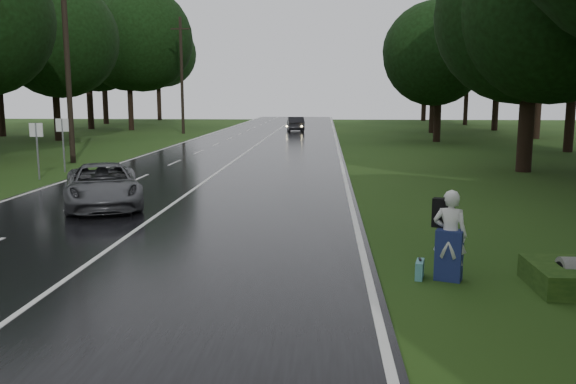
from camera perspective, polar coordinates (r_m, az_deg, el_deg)
ground at (r=12.11m, az=-20.85°, el=-8.22°), size 160.00×160.00×0.00m
road at (r=31.08m, az=-5.55°, el=2.77°), size 12.00×140.00×0.04m
lane_center at (r=31.08m, az=-5.55°, el=2.81°), size 0.12×140.00×0.01m
grey_car at (r=19.59m, az=-17.49°, el=0.62°), size 3.90×5.34×1.35m
far_car at (r=59.15m, az=0.72°, el=6.60°), size 2.03×4.54×1.45m
hitchhiker at (r=11.73m, az=15.33°, el=-4.35°), size 0.76×0.73×1.77m
suitcase at (r=11.86m, az=12.63°, el=-7.32°), size 0.25×0.51×0.35m
utility_pole_mid at (r=33.51m, az=-20.07°, el=2.69°), size 1.80×0.28×10.77m
utility_pole_far at (r=56.92m, az=-10.09°, el=5.58°), size 1.80×0.28×10.71m
road_sign_a at (r=27.21m, az=-22.92°, el=1.11°), size 0.58×0.10×2.40m
road_sign_b at (r=29.44m, az=-20.77°, el=1.81°), size 0.60×0.10×2.49m
tree_left_e at (r=50.67m, az=-21.31°, el=4.66°), size 8.63×8.63×13.49m
tree_left_f at (r=64.19m, az=-14.90°, el=5.82°), size 10.16×10.16×15.88m
tree_right_d at (r=29.88m, az=21.79°, el=1.85°), size 8.01×8.01×12.51m
tree_right_e at (r=47.48m, az=14.16°, el=4.74°), size 7.20×7.20×11.26m
tree_right_f at (r=59.03m, az=13.78°, el=5.59°), size 8.98×8.98×14.03m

